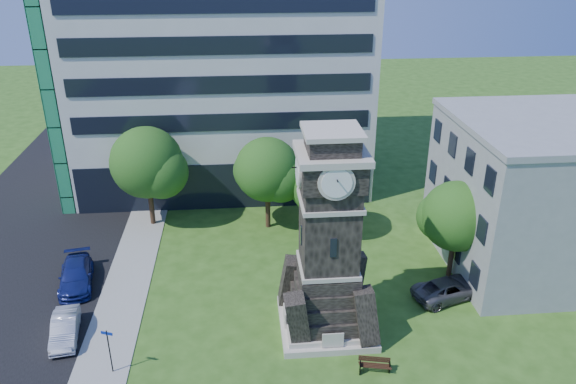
{
  "coord_description": "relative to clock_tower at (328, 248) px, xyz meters",
  "views": [
    {
      "loc": [
        -1.64,
        -24.71,
        21.06
      ],
      "look_at": [
        1.13,
        6.36,
        6.82
      ],
      "focal_mm": 35.0,
      "sensor_mm": 36.0,
      "label": 1
    }
  ],
  "objects": [
    {
      "name": "ground",
      "position": [
        -3.0,
        -2.0,
        -5.28
      ],
      "size": [
        160.0,
        160.0,
        0.0
      ],
      "primitive_type": "plane",
      "color": "#2D5217",
      "rests_on": "ground"
    },
    {
      "name": "sidewalk",
      "position": [
        -12.5,
        3.0,
        -5.25
      ],
      "size": [
        3.0,
        70.0,
        0.06
      ],
      "primitive_type": "cube",
      "color": "gray",
      "rests_on": "ground"
    },
    {
      "name": "clock_tower",
      "position": [
        0.0,
        0.0,
        0.0
      ],
      "size": [
        5.4,
        5.4,
        12.22
      ],
      "color": "beige",
      "rests_on": "ground"
    },
    {
      "name": "office_tall",
      "position": [
        -6.2,
        23.84,
        8.94
      ],
      "size": [
        26.2,
        15.11,
        28.6
      ],
      "color": "silver",
      "rests_on": "ground"
    },
    {
      "name": "office_low",
      "position": [
        16.97,
        6.0,
        -0.07
      ],
      "size": [
        15.2,
        12.2,
        10.4
      ],
      "color": "#939698",
      "rests_on": "ground"
    },
    {
      "name": "car_street_mid",
      "position": [
        -15.05,
        0.26,
        -4.63
      ],
      "size": [
        1.96,
        4.1,
        1.3
      ],
      "primitive_type": "imported",
      "rotation": [
        0.0,
        0.0,
        0.15
      ],
      "color": "#B4B6BD",
      "rests_on": "ground"
    },
    {
      "name": "car_street_north",
      "position": [
        -15.78,
        5.73,
        -4.56
      ],
      "size": [
        2.87,
        5.27,
        1.45
      ],
      "primitive_type": "imported",
      "rotation": [
        0.0,
        0.0,
        0.17
      ],
      "color": "navy",
      "rests_on": "ground"
    },
    {
      "name": "car_east_lot",
      "position": [
        8.18,
        2.14,
        -4.63
      ],
      "size": [
        5.14,
        3.53,
        1.3
      ],
      "primitive_type": "imported",
      "rotation": [
        0.0,
        0.0,
        1.89
      ],
      "color": "#4D4D52",
      "rests_on": "ground"
    },
    {
      "name": "park_bench",
      "position": [
        2.0,
        -4.02,
        -4.82
      ],
      "size": [
        1.68,
        0.45,
        0.87
      ],
      "rotation": [
        0.0,
        0.0,
        -0.21
      ],
      "color": "black",
      "rests_on": "ground"
    },
    {
      "name": "street_sign",
      "position": [
        -11.84,
        -2.87,
        -3.58
      ],
      "size": [
        0.65,
        0.07,
        2.72
      ],
      "rotation": [
        0.0,
        0.0,
        -0.34
      ],
      "color": "black",
      "rests_on": "ground"
    },
    {
      "name": "tree_nw",
      "position": [
        -11.81,
        14.12,
        -0.2
      ],
      "size": [
        6.11,
        5.55,
        8.07
      ],
      "rotation": [
        0.0,
        0.0,
        -0.12
      ],
      "color": "#332114",
      "rests_on": "ground"
    },
    {
      "name": "tree_nc",
      "position": [
        -2.63,
        12.83,
        -0.58
      ],
      "size": [
        5.47,
        4.97,
        7.39
      ],
      "rotation": [
        0.0,
        0.0,
        0.05
      ],
      "color": "#332114",
      "rests_on": "ground"
    },
    {
      "name": "tree_ne",
      "position": [
        1.48,
        11.06,
        -1.52
      ],
      "size": [
        5.13,
        4.67,
        6.25
      ],
      "rotation": [
        0.0,
        0.0,
        -0.26
      ],
      "color": "#332114",
      "rests_on": "ground"
    },
    {
      "name": "tree_east",
      "position": [
        9.23,
        4.65,
        -0.94
      ],
      "size": [
        5.1,
        4.63,
        6.84
      ],
      "rotation": [
        0.0,
        0.0,
        0.35
      ],
      "color": "#332114",
      "rests_on": "ground"
    }
  ]
}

